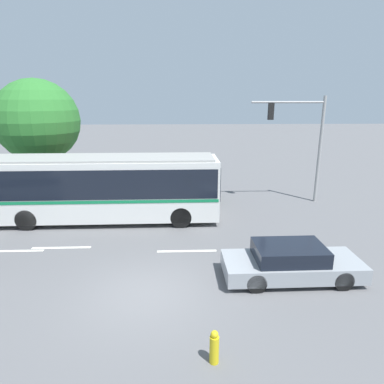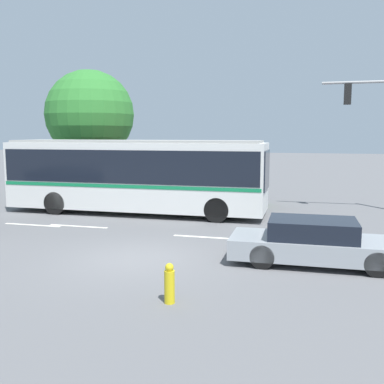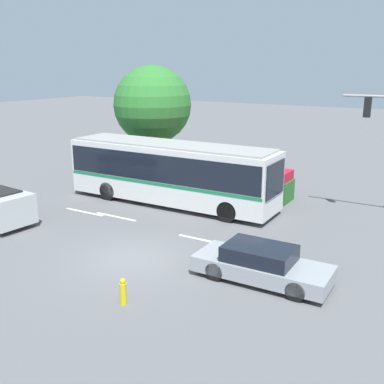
# 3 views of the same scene
# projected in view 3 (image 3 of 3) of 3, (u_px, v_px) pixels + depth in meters

# --- Properties ---
(ground_plane) EXTENTS (140.00, 140.00, 0.00)m
(ground_plane) POSITION_uv_depth(u_px,v_px,m) (134.00, 258.00, 17.37)
(ground_plane) COLOR #5B5B5E
(city_bus) EXTENTS (11.46, 2.72, 3.23)m
(city_bus) POSITION_uv_depth(u_px,v_px,m) (171.00, 170.00, 23.79)
(city_bus) COLOR silver
(city_bus) RESTS_ON ground
(sedan_foreground) EXTENTS (4.63, 1.85, 1.22)m
(sedan_foreground) POSITION_uv_depth(u_px,v_px,m) (261.00, 264.00, 15.46)
(sedan_foreground) COLOR gray
(sedan_foreground) RESTS_ON ground
(flowering_hedge) EXTENTS (7.47, 1.58, 1.67)m
(flowering_hedge) POSITION_uv_depth(u_px,v_px,m) (227.00, 179.00, 26.03)
(flowering_hedge) COLOR #286028
(flowering_hedge) RESTS_ON ground
(street_tree_left) EXTENTS (5.07, 5.07, 7.13)m
(street_tree_left) POSITION_uv_depth(u_px,v_px,m) (152.00, 105.00, 29.89)
(street_tree_left) COLOR brown
(street_tree_left) RESTS_ON ground
(fire_hydrant) EXTENTS (0.22, 0.22, 0.86)m
(fire_hydrant) POSITION_uv_depth(u_px,v_px,m) (123.00, 292.00, 13.93)
(fire_hydrant) COLOR gold
(fire_hydrant) RESTS_ON ground
(lane_stripe_near) EXTENTS (2.40, 0.16, 0.01)m
(lane_stripe_near) POSITION_uv_depth(u_px,v_px,m) (84.00, 212.00, 22.85)
(lane_stripe_near) COLOR silver
(lane_stripe_near) RESTS_ON ground
(lane_stripe_mid) EXTENTS (2.40, 0.16, 0.01)m
(lane_stripe_mid) POSITION_uv_depth(u_px,v_px,m) (204.00, 240.00, 19.16)
(lane_stripe_mid) COLOR silver
(lane_stripe_mid) RESTS_ON ground
(lane_stripe_far) EXTENTS (2.40, 0.16, 0.01)m
(lane_stripe_far) POSITION_uv_depth(u_px,v_px,m) (116.00, 217.00, 22.14)
(lane_stripe_far) COLOR silver
(lane_stripe_far) RESTS_ON ground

